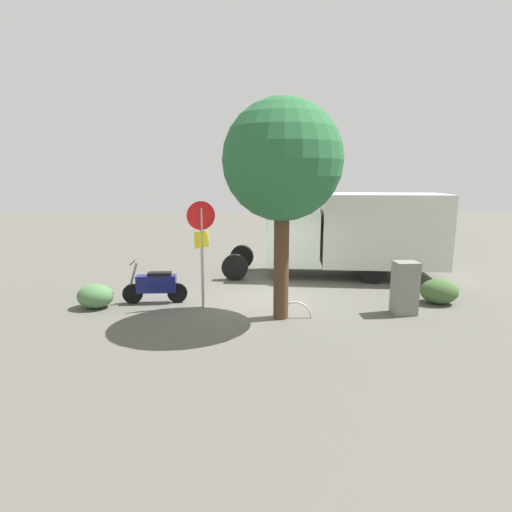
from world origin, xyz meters
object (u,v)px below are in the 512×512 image
Objects in this scene: box_truck_near at (354,231)px; street_tree at (282,162)px; motorcycle at (156,285)px; stop_sign at (202,238)px; bike_rack_hoop at (295,317)px; utility_cabinet at (405,288)px.

street_tree reaches higher than box_truck_near.
stop_sign reaches higher than motorcycle.
motorcycle is 2.13× the size of bike_rack_hoop.
box_truck_near is at bearing -120.85° from street_tree.
utility_cabinet is at bearing 168.29° from motorcycle.
motorcycle is 0.34× the size of street_tree.
street_tree is (-2.10, 0.79, 1.94)m from stop_sign.
box_truck_near is at bearing -142.05° from stop_sign.
box_truck_near reaches higher than utility_cabinet.
motorcycle is at bearing -15.90° from bike_rack_hoop.
utility_cabinet is (-3.22, -0.43, -3.18)m from street_tree.
utility_cabinet is 1.63× the size of bike_rack_hoop.
box_truck_near reaches higher than motorcycle.
bike_rack_hoop is at bearing 7.85° from utility_cabinet.
utility_cabinet reaches higher than motorcycle.
bike_rack_hoop is at bearing 158.41° from motorcycle.
motorcycle is at bearing 32.27° from box_truck_near.
stop_sign is 2.97m from street_tree.
motorcycle is at bearing -18.01° from street_tree.
stop_sign is 3.23m from bike_rack_hoop.
street_tree is at bearing 62.64° from box_truck_near.
motorcycle is 0.62× the size of stop_sign.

